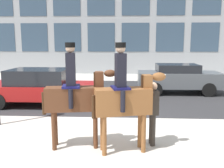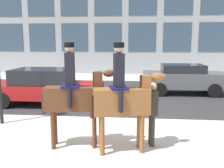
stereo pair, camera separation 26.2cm
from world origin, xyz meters
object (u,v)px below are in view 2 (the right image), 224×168
mounted_horse_companion (123,97)px  pedestrian_bystander (152,109)px  street_car_near_lane (45,86)px  street_car_far_lane (184,78)px  mounted_horse_lead (75,95)px

mounted_horse_companion → pedestrian_bystander: 0.90m
street_car_near_lane → street_car_far_lane: (6.27, 2.75, 0.03)m
mounted_horse_lead → street_car_far_lane: 8.02m
mounted_horse_companion → street_car_far_lane: 7.69m
pedestrian_bystander → street_car_near_lane: 5.81m
mounted_horse_lead → street_car_near_lane: bearing=109.9°
mounted_horse_companion → street_car_near_lane: size_ratio=0.55×
street_car_far_lane → mounted_horse_companion: bearing=-111.1°
mounted_horse_lead → street_car_far_lane: size_ratio=0.63×
mounted_horse_lead → street_car_near_lane: mounted_horse_lead is taller
pedestrian_bystander → street_car_near_lane: bearing=-50.2°
mounted_horse_lead → pedestrian_bystander: bearing=-2.4°
mounted_horse_companion → pedestrian_bystander: mounted_horse_companion is taller
pedestrian_bystander → street_car_far_lane: bearing=-113.8°
street_car_near_lane → street_car_far_lane: size_ratio=1.14×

